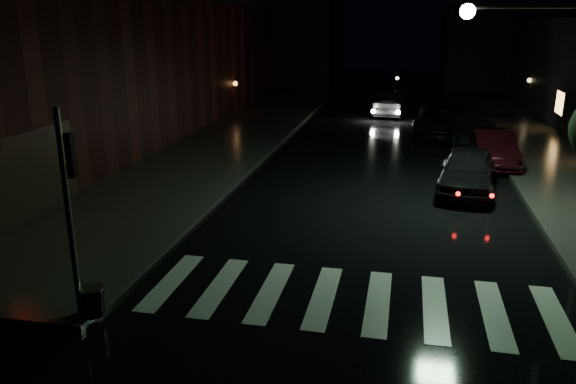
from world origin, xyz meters
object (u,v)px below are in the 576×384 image
Objects in this scene: parked_car_b at (493,148)px; parked_car_d at (441,120)px; parked_car_a at (467,171)px; parked_car_c at (469,128)px; oncoming_car at (391,103)px.

parked_car_b is 6.59m from parked_car_d.
parked_car_a is 10.62m from parked_car_d.
parked_car_a is 0.82× the size of parked_car_d.
parked_car_d is at bearing 113.53° from parked_car_c.
parked_car_b is 13.05m from oncoming_car.
parked_car_c is (-0.60, 4.12, 0.08)m from parked_car_b.
parked_car_c is at bearing 92.38° from parked_car_a.
parked_car_c is at bearing -55.42° from parked_car_d.
parked_car_d is (-1.20, 2.22, -0.02)m from parked_car_c.
parked_car_b is at bearing -86.64° from parked_car_c.
parked_car_d is (-1.80, 6.34, 0.06)m from parked_car_b.
parked_car_c reaches higher than parked_car_a.
parked_car_d is (-0.38, 10.61, -0.00)m from parked_car_a.
parked_car_c reaches higher than parked_car_d.
parked_car_a reaches higher than parked_car_b.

